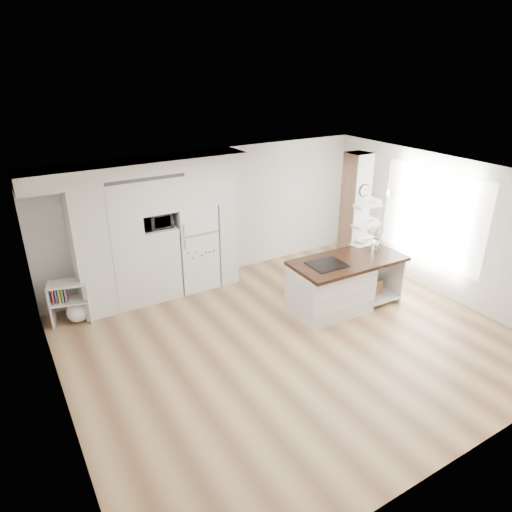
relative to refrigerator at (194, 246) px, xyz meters
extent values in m
cube|color=tan|center=(0.53, -2.68, -0.88)|extent=(7.00, 6.00, 0.01)
cube|color=white|center=(0.53, -2.68, 1.82)|extent=(7.00, 6.00, 0.04)
cube|color=silver|center=(0.53, 0.32, 0.47)|extent=(7.00, 0.04, 2.70)
cube|color=silver|center=(0.53, -5.68, 0.47)|extent=(7.00, 0.04, 2.70)
cube|color=silver|center=(-2.98, -2.68, 0.47)|extent=(0.04, 6.00, 2.70)
cube|color=silver|center=(4.03, -2.68, 0.47)|extent=(0.04, 6.00, 2.70)
cube|color=silver|center=(-1.68, -0.01, 0.32)|extent=(1.20, 0.65, 2.40)
cube|color=silver|center=(-0.75, -0.01, -0.17)|extent=(0.65, 0.65, 1.42)
cube|color=silver|center=(-0.75, -0.01, 1.20)|extent=(0.65, 0.65, 0.65)
cube|color=silver|center=(0.00, -0.01, 1.20)|extent=(0.85, 0.65, 0.65)
cube|color=silver|center=(0.62, -0.01, 0.32)|extent=(0.40, 0.65, 2.40)
cube|color=silver|center=(-0.97, -0.03, 1.67)|extent=(4.00, 0.70, 0.30)
cube|color=#262626|center=(-0.97, -0.37, 1.56)|extent=(1.40, 0.04, 0.06)
cube|color=white|center=(0.00, 0.00, 0.00)|extent=(0.78, 0.66, 1.75)
cube|color=#B2B2B7|center=(0.00, -0.34, 0.36)|extent=(0.78, 0.01, 0.03)
cube|color=silver|center=(2.82, -1.48, 0.47)|extent=(0.40, 0.40, 2.70)
cube|color=#A87E5D|center=(2.61, -1.48, 0.47)|extent=(0.02, 0.40, 2.70)
cube|color=#A87E5D|center=(2.82, -1.27, 0.47)|extent=(0.40, 0.02, 2.70)
cylinder|color=black|center=(2.82, -1.69, 1.14)|extent=(0.25, 0.03, 0.25)
cylinder|color=white|center=(2.82, -1.71, 1.14)|extent=(0.21, 0.01, 0.21)
plane|color=white|center=(4.00, -2.38, 0.62)|extent=(0.00, 2.40, 2.40)
cylinder|color=white|center=(2.23, -2.53, 1.24)|extent=(0.12, 0.12, 0.10)
cube|color=silver|center=(1.69, -2.22, -0.43)|extent=(1.41, 0.94, 0.90)
cube|color=silver|center=(2.71, -2.24, -0.76)|extent=(0.77, 0.92, 0.04)
cube|color=silver|center=(3.06, -2.25, -0.43)|extent=(0.05, 0.91, 0.90)
cube|color=black|center=(2.07, -2.23, 0.05)|extent=(2.16, 1.07, 0.06)
cube|color=black|center=(1.59, -2.21, 0.09)|extent=(0.65, 0.55, 0.01)
cube|color=#9F764C|center=(2.65, -2.24, -0.60)|extent=(0.43, 0.33, 0.27)
cylinder|color=white|center=(2.82, -2.14, 0.19)|extent=(0.12, 0.12, 0.22)
cube|color=silver|center=(-2.78, -0.10, -0.48)|extent=(0.12, 0.38, 0.78)
cube|color=silver|center=(-2.17, -0.26, -0.48)|extent=(0.12, 0.38, 0.78)
cube|color=silver|center=(-2.48, -0.18, -0.11)|extent=(0.73, 0.53, 0.03)
cube|color=silver|center=(-2.48, -0.18, -0.45)|extent=(0.70, 0.53, 0.03)
sphere|color=white|center=(-2.39, -0.21, -0.68)|extent=(0.38, 0.38, 0.38)
imported|color=#38762F|center=(2.75, -2.05, -0.66)|extent=(0.28, 0.25, 0.43)
imported|color=#38762F|center=(3.52, -0.91, -0.64)|extent=(0.32, 0.32, 0.47)
imported|color=#2D2D2D|center=(-0.75, -0.06, 0.69)|extent=(0.54, 0.37, 0.30)
imported|color=#38762F|center=(3.15, -1.38, 0.65)|extent=(0.27, 0.23, 0.30)
imported|color=white|center=(2.82, -1.78, 0.13)|extent=(0.22, 0.22, 0.05)
camera|label=1|loc=(-3.28, -7.87, 3.46)|focal=32.00mm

